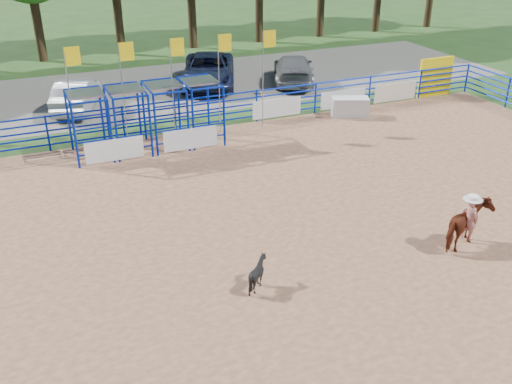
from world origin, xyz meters
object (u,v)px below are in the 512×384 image
horse_and_rider (469,222)px  car_d (293,69)px  announcer_table (350,107)px  car_b (76,94)px  car_c (208,70)px  calf (258,273)px

horse_and_rider → car_d: horse_and_rider is taller
horse_and_rider → announcer_table: bearing=75.1°
horse_and_rider → car_b: horse_and_rider is taller
horse_and_rider → car_d: bearing=79.8°
car_c → car_b: bearing=-147.5°
announcer_table → car_d: car_d is taller
horse_and_rider → car_c: (-1.38, 18.77, 0.01)m
car_b → car_d: (11.71, 0.19, 0.01)m
horse_and_rider → calf: size_ratio=2.69×
car_b → car_d: car_d is taller
announcer_table → horse_and_rider: horse_and_rider is taller
car_b → announcer_table: bearing=170.9°
announcer_table → car_d: size_ratio=0.32×
car_c → car_d: size_ratio=1.15×
car_b → car_c: size_ratio=0.76×
car_c → car_d: 4.69m
car_b → calf: bearing=116.5°
calf → car_c: 18.87m
calf → car_d: 19.35m
announcer_table → horse_and_rider: (-2.99, -11.23, 0.36)m
horse_and_rider → calf: (-6.24, 0.54, -0.38)m
calf → car_d: bearing=-30.7°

